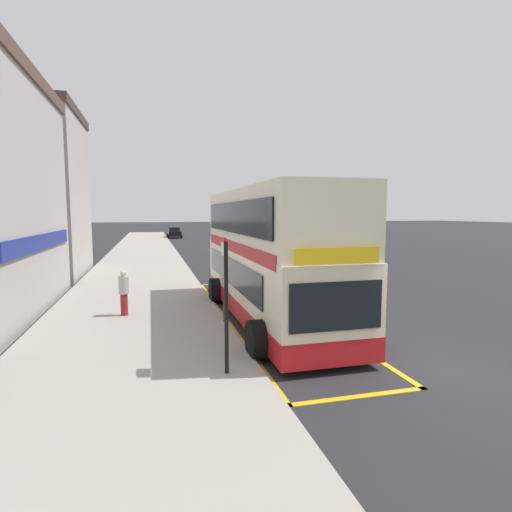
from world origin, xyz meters
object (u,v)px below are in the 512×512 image
at_px(pedestrian_waiting_near_sign, 124,291).
at_px(parked_car_maroon_across, 265,249).
at_px(double_decker_bus, 268,259).
at_px(bus_stop_sign, 226,296).
at_px(parked_car_black_kerbside, 174,233).

bearing_deg(pedestrian_waiting_near_sign, parked_car_maroon_across, 59.76).
distance_m(double_decker_bus, parked_car_maroon_across, 18.66).
distance_m(parked_car_maroon_across, pedestrian_waiting_near_sign, 19.49).
relative_size(double_decker_bus, pedestrian_waiting_near_sign, 6.80).
relative_size(bus_stop_sign, parked_car_black_kerbside, 0.71).
xyz_separation_m(double_decker_bus, parked_car_black_kerbside, (-0.47, 47.35, -1.26)).
distance_m(bus_stop_sign, pedestrian_waiting_near_sign, 6.37).
bearing_deg(parked_car_maroon_across, bus_stop_sign, 71.28).
xyz_separation_m(double_decker_bus, parked_car_maroon_across, (4.98, 17.94, -1.26)).
distance_m(double_decker_bus, bus_stop_sign, 5.26).
bearing_deg(pedestrian_waiting_near_sign, bus_stop_sign, -66.87).
height_order(double_decker_bus, bus_stop_sign, double_decker_bus).
height_order(double_decker_bus, parked_car_black_kerbside, double_decker_bus).
xyz_separation_m(bus_stop_sign, parked_car_black_kerbside, (1.88, 52.06, -1.05)).
xyz_separation_m(double_decker_bus, pedestrian_waiting_near_sign, (-4.83, 1.10, -1.09)).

